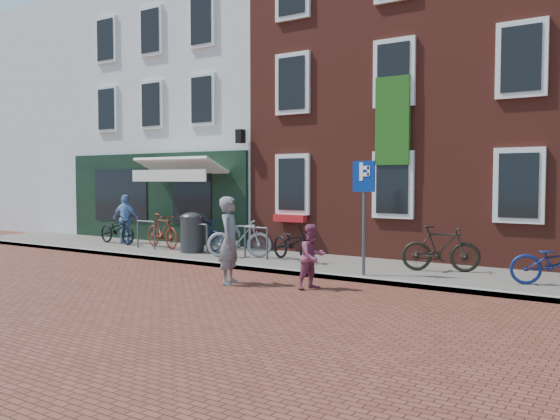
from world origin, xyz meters
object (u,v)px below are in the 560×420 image
Objects in this scene: bicycle_0 at (117,229)px; cafe_person at (126,219)px; bicycle_5 at (441,249)px; litter_bin at (192,230)px; boy at (312,257)px; bicycle_3 at (239,238)px; parking_sign at (364,198)px; bicycle_2 at (202,234)px; bicycle_4 at (294,242)px; woman at (230,240)px; bicycle_1 at (162,231)px; bicycle_6 at (558,262)px.

cafe_person is at bearing 1.14° from bicycle_0.
litter_bin is at bearing 72.99° from bicycle_5.
bicycle_0 is 1.03× the size of bicycle_5.
bicycle_3 is at bearing 76.40° from boy.
parking_sign is at bearing -90.95° from bicycle_0.
bicycle_0 is 3.31m from bicycle_2.
bicycle_0 and bicycle_4 have the same top height.
boy is 0.75× the size of bicycle_5.
litter_bin is at bearing -88.29° from bicycle_0.
litter_bin is 0.71× the size of bicycle_5.
woman is 7.76m from bicycle_0.
litter_bin is 0.68× the size of bicycle_4.
bicycle_3 is (5.15, -0.74, -0.27)m from cafe_person.
bicycle_1 reaches higher than bicycle_6.
litter_bin is 0.71× the size of bicycle_3.
bicycle_0 is at bearing 45.98° from woman.
cafe_person is 5.21m from bicycle_3.
parking_sign is 1.91× the size of boy.
litter_bin is 0.77× the size of cafe_person.
boy is (1.67, 0.47, -0.26)m from woman.
bicycle_2 is 9.47m from bicycle_6.
litter_bin is 5.85m from parking_sign.
bicycle_4 is (-2.03, 2.54, -0.08)m from boy.
bicycle_1 is (1.98, -0.36, -0.27)m from cafe_person.
bicycle_2 is (3.30, 0.25, 0.00)m from bicycle_0.
litter_bin reaches higher than bicycle_4.
bicycle_1 reaches higher than bicycle_4.
bicycle_3 reaches higher than bicycle_2.
bicycle_2 is at bearing 105.17° from bicycle_4.
bicycle_5 is (8.31, 0.22, 0.00)m from bicycle_1.
cafe_person is 0.92× the size of bicycle_1.
bicycle_6 is at bearing -68.98° from bicycle_4.
bicycle_0 is 5.20m from bicycle_3.
boy is 0.75× the size of bicycle_1.
bicycle_6 is at bearing -84.60° from bicycle_0.
litter_bin is 0.58m from bicycle_2.
parking_sign reaches higher than bicycle_6.
bicycle_5 is at bearing -82.32° from bicycle_0.
bicycle_3 is (1.88, -0.66, 0.05)m from bicycle_2.
parking_sign is at bearing -84.60° from bicycle_1.
woman is at bearing 125.07° from boy.
woman is 3.06m from bicycle_4.
boy is (-0.38, -1.49, -1.12)m from parking_sign.
bicycle_2 and bicycle_4 have the same top height.
bicycle_2 is 1.00× the size of bicycle_6.
bicycle_4 and bicycle_6 have the same top height.
bicycle_3 is 5.18m from bicycle_5.
bicycle_4 is (4.69, -0.13, -0.05)m from bicycle_1.
bicycle_5 is (1.59, 2.89, -0.03)m from boy.
cafe_person is 12.75m from bicycle_6.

